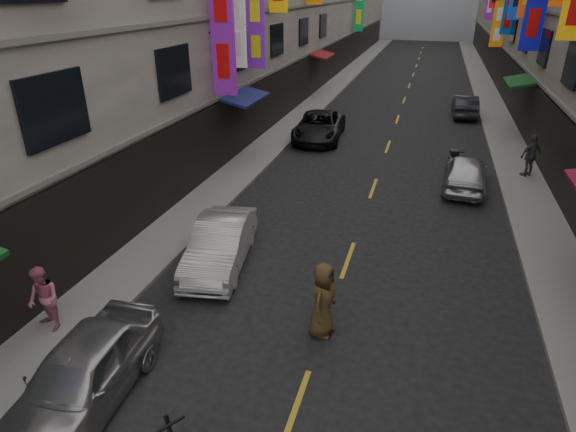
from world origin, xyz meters
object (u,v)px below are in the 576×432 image
Objects in this scene: car_left_mid at (220,244)px; pedestrian_rfar at (531,155)px; car_right_far at (465,106)px; pedestrian_lfar at (44,299)px; car_left_near at (82,376)px; car_right_mid at (466,172)px; scooter_far_right at (454,161)px; car_left_far at (319,126)px; pedestrian_crossing at (323,300)px.

pedestrian_rfar is (9.79, 10.37, 0.34)m from car_left_mid.
pedestrian_lfar is (-10.23, -25.35, 0.27)m from car_right_far.
pedestrian_lfar is at bearing 140.40° from car_left_near.
car_right_mid reaches higher than car_left_mid.
scooter_far_right is 0.44× the size of car_right_mid.
car_right_mid is (7.31, -5.26, -0.02)m from car_left_far.
pedestrian_crossing reaches higher than car_left_far.
car_left_mid is at bearing 69.07° from car_right_far.
scooter_far_right is 10.83m from car_right_far.
car_left_near is 0.81× the size of car_left_far.
car_left_near is at bearing 19.54° from pedestrian_rfar.
car_left_near is at bearing 139.97° from pedestrian_crossing.
pedestrian_crossing is (6.21, 1.80, 0.01)m from pedestrian_lfar.
car_left_mid is 1.03× the size of car_right_far.
car_right_mid is (0.38, -2.12, 0.25)m from scooter_far_right.
car_left_mid is at bearing 53.36° from car_right_mid.
car_left_far is (-0.17, 13.66, 0.03)m from car_left_mid.
pedestrian_rfar reaches higher than car_left_mid.
car_left_far is at bearing 22.59° from pedestrian_crossing.
scooter_far_right is 0.44× the size of car_right_far.
car_right_far is 23.90m from pedestrian_crossing.
car_left_far is 17.86m from pedestrian_lfar.
car_right_far is at bearing 89.51° from pedestrian_lfar.
pedestrian_crossing reaches higher than car_left_mid.
pedestrian_rfar is (12.44, 14.40, 0.09)m from pedestrian_lfar.
pedestrian_rfar is at bearing -16.91° from pedestrian_crossing.
car_left_mid is 4.22m from pedestrian_crossing.
pedestrian_lfar is 6.47m from pedestrian_crossing.
car_left_far is at bearing -32.15° from scooter_far_right.
pedestrian_rfar is at bearing 36.94° from car_left_mid.
pedestrian_lfar reaches higher than scooter_far_right.
pedestrian_lfar reaches higher than car_left_near.
pedestrian_rfar is (10.21, 16.02, 0.32)m from car_left_near.
car_left_far is 9.00m from car_right_mid.
scooter_far_right is at bearing 78.60° from pedestrian_lfar.
pedestrian_rfar is at bearing 70.68° from pedestrian_lfar.
scooter_far_right is 0.99× the size of pedestrian_rfar.
car_left_far is 1.27× the size of car_right_mid.
car_right_mid is 15.83m from pedestrian_lfar.
pedestrian_lfar reaches higher than car_left_far.
car_left_near is 2.29× the size of pedestrian_rfar.
car_left_near is at bearing -103.92° from car_left_mid.
car_right_far is at bearing -0.31° from pedestrian_crossing.
car_right_mid reaches higher than scooter_far_right.
car_left_mid is 2.29× the size of pedestrian_rfar.
car_left_near is at bearing 58.25° from scooter_far_right.
pedestrian_rfar reaches higher than car_left_far.
car_left_far reaches higher than car_left_mid.
car_right_mid is (7.56, 14.05, -0.01)m from car_left_near.
car_left_mid is at bearing 8.69° from pedestrian_rfar.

